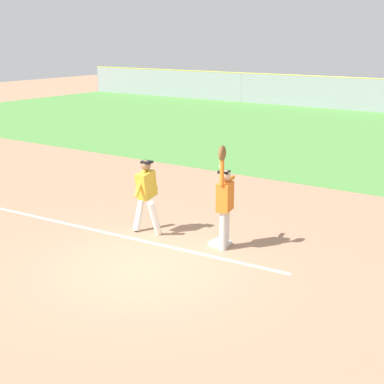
{
  "coord_description": "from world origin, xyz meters",
  "views": [
    {
      "loc": [
        6.9,
        -8.26,
        4.45
      ],
      "look_at": [
        -0.31,
        2.05,
        1.05
      ],
      "focal_mm": 54.91,
      "sensor_mm": 36.0,
      "label": 1
    }
  ],
  "objects_px": {
    "fielder": "(225,198)",
    "parked_car_green": "(384,93)",
    "runner": "(146,191)",
    "first_base": "(220,243)",
    "baseball": "(221,166)"
  },
  "relations": [
    {
      "from": "runner",
      "to": "parked_car_green",
      "type": "bearing_deg",
      "value": 94.91
    },
    {
      "from": "fielder",
      "to": "parked_car_green",
      "type": "xyz_separation_m",
      "value": [
        -5.62,
        28.76,
        -0.45
      ]
    },
    {
      "from": "baseball",
      "to": "parked_car_green",
      "type": "height_order",
      "value": "baseball"
    },
    {
      "from": "runner",
      "to": "parked_car_green",
      "type": "relative_size",
      "value": 0.39
    },
    {
      "from": "fielder",
      "to": "parked_car_green",
      "type": "distance_m",
      "value": 29.3
    },
    {
      "from": "fielder",
      "to": "parked_car_green",
      "type": "bearing_deg",
      "value": -92.17
    },
    {
      "from": "fielder",
      "to": "parked_car_green",
      "type": "height_order",
      "value": "fielder"
    },
    {
      "from": "runner",
      "to": "parked_car_green",
      "type": "xyz_separation_m",
      "value": [
        -3.63,
        28.91,
        -0.32
      ]
    },
    {
      "from": "fielder",
      "to": "runner",
      "type": "relative_size",
      "value": 1.33
    },
    {
      "from": "first_base",
      "to": "baseball",
      "type": "bearing_deg",
      "value": -58.05
    },
    {
      "from": "fielder",
      "to": "runner",
      "type": "distance_m",
      "value": 2.0
    },
    {
      "from": "runner",
      "to": "baseball",
      "type": "relative_size",
      "value": 23.24
    },
    {
      "from": "baseball",
      "to": "parked_car_green",
      "type": "xyz_separation_m",
      "value": [
        -5.63,
        28.95,
        -1.16
      ]
    },
    {
      "from": "baseball",
      "to": "parked_car_green",
      "type": "distance_m",
      "value": 29.51
    },
    {
      "from": "fielder",
      "to": "runner",
      "type": "height_order",
      "value": "fielder"
    }
  ]
}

